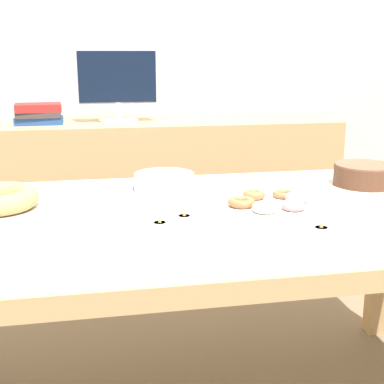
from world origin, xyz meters
TOP-DOWN VIEW (x-y plane):
  - wall_back at (0.00, 1.59)m, footprint 8.00×0.10m
  - dining_table at (0.00, 0.00)m, footprint 1.84×0.95m
  - sideboard at (0.00, 1.29)m, footprint 1.98×0.44m
  - computer_monitor at (-0.19, 1.29)m, footprint 0.42×0.20m
  - book_stack at (-0.60, 1.29)m, footprint 0.24×0.18m
  - cake_chocolate_round at (0.60, 0.14)m, footprint 0.28×0.28m
  - pastry_platter at (0.20, -0.05)m, footprint 0.38×0.38m
  - plate_stack at (-0.10, 0.25)m, footprint 0.21×0.21m
  - tealight_near_cakes at (-0.09, -0.12)m, footprint 0.04×0.04m
  - tealight_centre at (0.25, -0.29)m, footprint 0.04×0.04m
  - tealight_left_edge at (-0.17, -0.17)m, footprint 0.04×0.04m

SIDE VIEW (x-z plane):
  - sideboard at x=0.00m, z-range 0.00..0.85m
  - dining_table at x=0.00m, z-range 0.29..1.03m
  - tealight_near_cakes at x=-0.09m, z-range 0.73..0.77m
  - tealight_centre at x=0.25m, z-range 0.73..0.77m
  - tealight_left_edge at x=-0.17m, z-range 0.73..0.77m
  - pastry_platter at x=0.20m, z-range 0.73..0.77m
  - plate_stack at x=-0.10m, z-range 0.74..0.80m
  - cake_chocolate_round at x=0.60m, z-range 0.74..0.82m
  - book_stack at x=-0.60m, z-range 0.85..0.96m
  - computer_monitor at x=-0.19m, z-range 0.85..1.23m
  - wall_back at x=0.00m, z-range 0.00..2.60m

